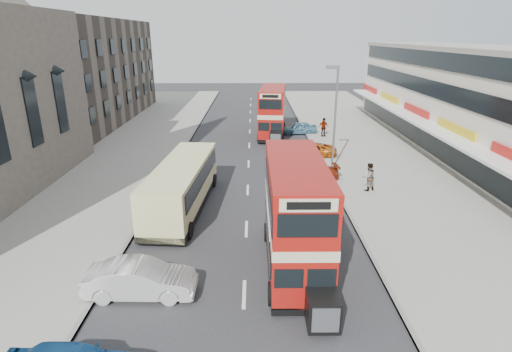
% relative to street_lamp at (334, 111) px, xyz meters
% --- Properties ---
extents(ground, '(160.00, 160.00, 0.00)m').
position_rel_street_lamp_xyz_m(ground, '(-6.52, -18.00, -4.78)').
color(ground, '#28282B').
rests_on(ground, ground).
extents(road_surface, '(12.00, 90.00, 0.01)m').
position_rel_street_lamp_xyz_m(road_surface, '(-6.52, 2.00, -4.78)').
color(road_surface, '#28282B').
rests_on(road_surface, ground).
extents(pavement_right, '(12.00, 90.00, 0.15)m').
position_rel_street_lamp_xyz_m(pavement_right, '(5.48, 2.00, -4.71)').
color(pavement_right, gray).
rests_on(pavement_right, ground).
extents(pavement_left, '(12.00, 90.00, 0.15)m').
position_rel_street_lamp_xyz_m(pavement_left, '(-18.52, 2.00, -4.71)').
color(pavement_left, gray).
rests_on(pavement_left, ground).
extents(kerb_left, '(0.20, 90.00, 0.16)m').
position_rel_street_lamp_xyz_m(kerb_left, '(-12.62, 2.00, -4.71)').
color(kerb_left, gray).
rests_on(kerb_left, ground).
extents(kerb_right, '(0.20, 90.00, 0.16)m').
position_rel_street_lamp_xyz_m(kerb_right, '(-0.42, 2.00, -4.71)').
color(kerb_right, gray).
rests_on(kerb_right, ground).
extents(brick_terrace, '(14.00, 28.00, 12.00)m').
position_rel_street_lamp_xyz_m(brick_terrace, '(-28.52, 20.00, 1.22)').
color(brick_terrace, '#66594C').
rests_on(brick_terrace, ground).
extents(commercial_row, '(9.90, 46.20, 9.30)m').
position_rel_street_lamp_xyz_m(commercial_row, '(13.42, 4.00, -0.09)').
color(commercial_row, beige).
rests_on(commercial_row, ground).
extents(street_lamp, '(1.00, 0.20, 8.12)m').
position_rel_street_lamp_xyz_m(street_lamp, '(0.00, 0.00, 0.00)').
color(street_lamp, slate).
rests_on(street_lamp, ground).
extents(bus_main, '(2.47, 8.91, 4.91)m').
position_rel_street_lamp_xyz_m(bus_main, '(-4.24, -13.82, -2.20)').
color(bus_main, black).
rests_on(bus_main, ground).
extents(bus_second, '(3.26, 9.15, 4.93)m').
position_rel_street_lamp_xyz_m(bus_second, '(-4.10, 11.86, -2.19)').
color(bus_second, black).
rests_on(bus_second, ground).
extents(coach, '(3.31, 10.35, 2.70)m').
position_rel_street_lamp_xyz_m(coach, '(-10.48, -7.09, -3.19)').
color(coach, black).
rests_on(coach, ground).
extents(car_left_front, '(4.54, 1.63, 1.49)m').
position_rel_street_lamp_xyz_m(car_left_front, '(-10.77, -16.00, -4.04)').
color(car_left_front, silver).
rests_on(car_left_front, ground).
extents(car_right_a, '(4.25, 2.05, 1.19)m').
position_rel_street_lamp_xyz_m(car_right_a, '(-1.91, -2.12, -4.19)').
color(car_right_a, maroon).
rests_on(car_right_a, ground).
extents(car_right_b, '(4.35, 2.02, 1.21)m').
position_rel_street_lamp_xyz_m(car_right_b, '(-1.03, 4.04, -4.18)').
color(car_right_b, '#B95612').
rests_on(car_right_b, ground).
extents(car_right_c, '(3.97, 1.86, 1.31)m').
position_rel_street_lamp_xyz_m(car_right_c, '(-1.18, 12.78, -4.13)').
color(car_right_c, teal).
rests_on(car_right_c, ground).
extents(pedestrian_near, '(0.85, 0.72, 1.97)m').
position_rel_street_lamp_xyz_m(pedestrian_near, '(1.69, -4.49, -3.65)').
color(pedestrian_near, gray).
rests_on(pedestrian_near, pavement_right).
extents(pedestrian_far, '(1.23, 0.83, 1.95)m').
position_rel_street_lamp_xyz_m(pedestrian_far, '(1.19, 11.08, -3.66)').
color(pedestrian_far, gray).
rests_on(pedestrian_far, pavement_right).
extents(cyclist, '(0.84, 1.96, 2.22)m').
position_rel_street_lamp_xyz_m(cyclist, '(-3.02, 0.52, -4.04)').
color(cyclist, gray).
rests_on(cyclist, ground).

